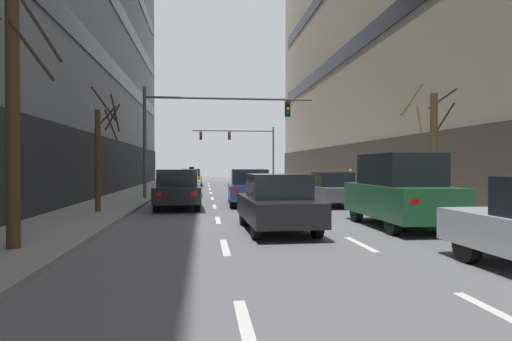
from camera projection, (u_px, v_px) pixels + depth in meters
The scene contains 34 objects.
ground_plane at pixel (274, 228), 13.18m from camera, with size 120.00×120.00×0.00m, color slate.
sidewalk_left at pixel (53, 229), 12.43m from camera, with size 3.05×80.00×0.14m, color gray.
sidewalk_right at pixel (471, 222), 13.93m from camera, with size 3.05×80.00×0.14m, color gray.
lane_stripe_l1_s2 at pixel (246, 327), 5.05m from camera, with size 0.16×2.00×0.01m, color silver.
lane_stripe_l1_s3 at pixel (225, 247), 10.01m from camera, with size 0.16×2.00×0.01m, color silver.
lane_stripe_l1_s4 at pixel (218, 220), 14.98m from camera, with size 0.16×2.00×0.01m, color silver.
lane_stripe_l1_s5 at pixel (214, 206), 19.94m from camera, with size 0.16×2.00×0.01m, color silver.
lane_stripe_l1_s6 at pixel (212, 198), 24.91m from camera, with size 0.16×2.00×0.01m, color silver.
lane_stripe_l1_s7 at pixel (211, 193), 29.87m from camera, with size 0.16×2.00×0.01m, color silver.
lane_stripe_l1_s8 at pixel (210, 189), 34.84m from camera, with size 0.16×2.00×0.01m, color silver.
lane_stripe_l1_s9 at pixel (209, 186), 39.80m from camera, with size 0.16×2.00×0.01m, color silver.
lane_stripe_l1_s10 at pixel (208, 184), 44.77m from camera, with size 0.16×2.00×0.01m, color silver.
lane_stripe_l2_s2 at pixel (504, 316), 5.43m from camera, with size 0.16×2.00×0.01m, color silver.
lane_stripe_l2_s3 at pixel (361, 244), 10.39m from camera, with size 0.16×2.00×0.01m, color silver.
lane_stripe_l2_s4 at pixel (310, 219), 15.36m from camera, with size 0.16×2.00×0.01m, color silver.
lane_stripe_l2_s5 at pixel (284, 206), 20.32m from camera, with size 0.16×2.00×0.01m, color silver.
lane_stripe_l2_s6 at pixel (268, 198), 25.29m from camera, with size 0.16×2.00×0.01m, color silver.
lane_stripe_l2_s7 at pixel (258, 192), 30.25m from camera, with size 0.16×2.00×0.01m, color silver.
lane_stripe_l2_s8 at pixel (250, 189), 35.22m from camera, with size 0.16×2.00×0.01m, color silver.
lane_stripe_l2_s9 at pixel (244, 186), 40.18m from camera, with size 0.16×2.00×0.01m, color silver.
lane_stripe_l2_s10 at pixel (240, 184), 45.15m from camera, with size 0.16×2.00×0.01m, color silver.
car_driving_0 at pixel (277, 203), 12.42m from camera, with size 1.93×4.39×1.63m.
taxi_driving_1 at pixel (192, 178), 39.75m from camera, with size 1.88×4.24×1.74m.
car_driving_2 at pixel (184, 184), 26.01m from camera, with size 1.89×4.29×1.59m.
car_driving_3 at pixel (177, 189), 18.94m from camera, with size 2.11×4.61×1.70m.
car_driving_4 at pixel (249, 187), 20.58m from camera, with size 2.05×4.58×1.69m.
car_parked_1 at pixel (399, 191), 13.20m from camera, with size 1.94×4.59×2.22m.
car_parked_2 at pixel (332, 189), 20.21m from camera, with size 1.79×4.18×1.56m.
traffic_signal_0 at pixel (200, 121), 23.73m from camera, with size 9.21×0.35×5.93m.
traffic_signal_1 at pixel (244, 142), 45.93m from camera, with size 8.53×0.34×5.77m.
street_tree_0 at pixel (12, 111), 9.11m from camera, with size 1.96×1.55×5.85m.
street_tree_1 at pixel (100, 152), 16.48m from camera, with size 1.14×1.60×4.57m.
street_tree_2 at pixel (433, 149), 15.62m from camera, with size 1.95×1.55×4.86m.
pedestrian_0 at pixel (350, 180), 25.90m from camera, with size 0.53×0.21×1.51m.
Camera 1 is at (-2.08, -13.01, 1.87)m, focal length 30.83 mm.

